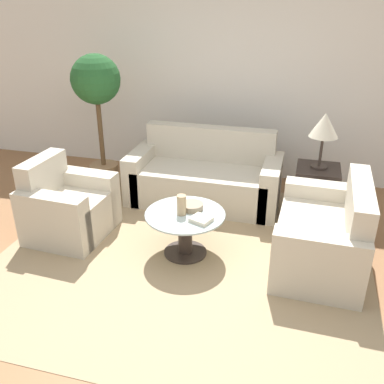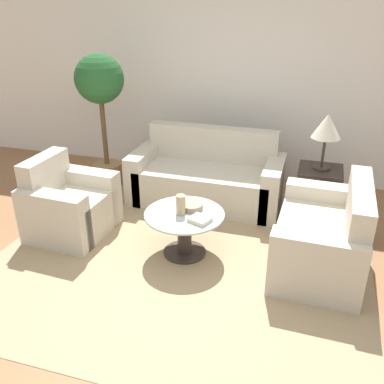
{
  "view_description": "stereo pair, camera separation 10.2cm",
  "coord_description": "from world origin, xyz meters",
  "px_view_note": "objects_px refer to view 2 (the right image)",
  "views": [
    {
      "loc": [
        0.88,
        -2.78,
        2.35
      ],
      "look_at": [
        -0.1,
        0.87,
        0.55
      ],
      "focal_mm": 40.0,
      "sensor_mm": 36.0,
      "label": 1
    },
    {
      "loc": [
        0.98,
        -2.75,
        2.35
      ],
      "look_at": [
        -0.1,
        0.87,
        0.55
      ],
      "focal_mm": 40.0,
      "sensor_mm": 36.0,
      "label": 2
    }
  ],
  "objects_px": {
    "armchair": "(68,207)",
    "loveseat": "(327,239)",
    "bowl": "(192,206)",
    "potted_plant": "(101,95)",
    "sofa_main": "(208,178)",
    "book_stack": "(200,220)",
    "coffee_table": "(185,228)",
    "vase": "(181,205)",
    "table_lamp": "(327,128)"
  },
  "relations": [
    {
      "from": "vase",
      "to": "bowl",
      "type": "distance_m",
      "value": 0.16
    },
    {
      "from": "coffee_table",
      "to": "potted_plant",
      "type": "height_order",
      "value": "potted_plant"
    },
    {
      "from": "sofa_main",
      "to": "coffee_table",
      "type": "xyz_separation_m",
      "value": [
        0.09,
        -1.22,
        -0.0
      ]
    },
    {
      "from": "sofa_main",
      "to": "book_stack",
      "type": "bearing_deg",
      "value": -78.29
    },
    {
      "from": "table_lamp",
      "to": "bowl",
      "type": "xyz_separation_m",
      "value": [
        -1.16,
        -1.05,
        -0.57
      ]
    },
    {
      "from": "armchair",
      "to": "table_lamp",
      "type": "relative_size",
      "value": 1.4
    },
    {
      "from": "loveseat",
      "to": "potted_plant",
      "type": "xyz_separation_m",
      "value": [
        -2.78,
        1.11,
        0.9
      ]
    },
    {
      "from": "coffee_table",
      "to": "book_stack",
      "type": "height_order",
      "value": "book_stack"
    },
    {
      "from": "armchair",
      "to": "vase",
      "type": "relative_size",
      "value": 4.41
    },
    {
      "from": "armchair",
      "to": "bowl",
      "type": "xyz_separation_m",
      "value": [
        1.34,
        0.05,
        0.18
      ]
    },
    {
      "from": "sofa_main",
      "to": "armchair",
      "type": "xyz_separation_m",
      "value": [
        -1.21,
        -1.16,
        0.0
      ]
    },
    {
      "from": "sofa_main",
      "to": "bowl",
      "type": "relative_size",
      "value": 8.25
    },
    {
      "from": "armchair",
      "to": "loveseat",
      "type": "bearing_deg",
      "value": -84.29
    },
    {
      "from": "table_lamp",
      "to": "bowl",
      "type": "bearing_deg",
      "value": -137.78
    },
    {
      "from": "potted_plant",
      "to": "book_stack",
      "type": "bearing_deg",
      "value": -40.2
    },
    {
      "from": "table_lamp",
      "to": "sofa_main",
      "type": "bearing_deg",
      "value": 177.34
    },
    {
      "from": "coffee_table",
      "to": "book_stack",
      "type": "bearing_deg",
      "value": -31.3
    },
    {
      "from": "sofa_main",
      "to": "bowl",
      "type": "bearing_deg",
      "value": -83.25
    },
    {
      "from": "sofa_main",
      "to": "book_stack",
      "type": "height_order",
      "value": "sofa_main"
    },
    {
      "from": "vase",
      "to": "bowl",
      "type": "relative_size",
      "value": 0.9
    },
    {
      "from": "armchair",
      "to": "bowl",
      "type": "bearing_deg",
      "value": -84.57
    },
    {
      "from": "armchair",
      "to": "loveseat",
      "type": "height_order",
      "value": "loveseat"
    },
    {
      "from": "armchair",
      "to": "coffee_table",
      "type": "relative_size",
      "value": 1.13
    },
    {
      "from": "potted_plant",
      "to": "armchair",
      "type": "bearing_deg",
      "value": -82.26
    },
    {
      "from": "sofa_main",
      "to": "coffee_table",
      "type": "bearing_deg",
      "value": -85.65
    },
    {
      "from": "table_lamp",
      "to": "bowl",
      "type": "relative_size",
      "value": 2.83
    },
    {
      "from": "loveseat",
      "to": "potted_plant",
      "type": "height_order",
      "value": "potted_plant"
    },
    {
      "from": "loveseat",
      "to": "bowl",
      "type": "bearing_deg",
      "value": -85.47
    },
    {
      "from": "table_lamp",
      "to": "book_stack",
      "type": "height_order",
      "value": "table_lamp"
    },
    {
      "from": "bowl",
      "to": "coffee_table",
      "type": "bearing_deg",
      "value": -109.77
    },
    {
      "from": "table_lamp",
      "to": "vase",
      "type": "xyz_separation_m",
      "value": [
        -1.22,
        -1.18,
        -0.5
      ]
    },
    {
      "from": "table_lamp",
      "to": "potted_plant",
      "type": "relative_size",
      "value": 0.36
    },
    {
      "from": "sofa_main",
      "to": "table_lamp",
      "type": "xyz_separation_m",
      "value": [
        1.29,
        -0.06,
        0.76
      ]
    },
    {
      "from": "coffee_table",
      "to": "vase",
      "type": "height_order",
      "value": "vase"
    },
    {
      "from": "bowl",
      "to": "vase",
      "type": "bearing_deg",
      "value": -116.83
    },
    {
      "from": "armchair",
      "to": "bowl",
      "type": "relative_size",
      "value": 3.96
    },
    {
      "from": "potted_plant",
      "to": "sofa_main",
      "type": "bearing_deg",
      "value": -2.85
    },
    {
      "from": "bowl",
      "to": "book_stack",
      "type": "xyz_separation_m",
      "value": [
        0.14,
        -0.22,
        -0.01
      ]
    },
    {
      "from": "sofa_main",
      "to": "armchair",
      "type": "relative_size",
      "value": 2.08
    },
    {
      "from": "coffee_table",
      "to": "vase",
      "type": "bearing_deg",
      "value": -140.18
    },
    {
      "from": "book_stack",
      "to": "table_lamp",
      "type": "bearing_deg",
      "value": 72.52
    },
    {
      "from": "table_lamp",
      "to": "vase",
      "type": "relative_size",
      "value": 3.15
    },
    {
      "from": "table_lamp",
      "to": "bowl",
      "type": "distance_m",
      "value": 1.66
    },
    {
      "from": "coffee_table",
      "to": "sofa_main",
      "type": "bearing_deg",
      "value": 94.35
    },
    {
      "from": "potted_plant",
      "to": "bowl",
      "type": "distance_m",
      "value": 2.04
    },
    {
      "from": "armchair",
      "to": "table_lamp",
      "type": "height_order",
      "value": "table_lamp"
    },
    {
      "from": "armchair",
      "to": "sofa_main",
      "type": "bearing_deg",
      "value": -43.0
    },
    {
      "from": "table_lamp",
      "to": "bowl",
      "type": "height_order",
      "value": "table_lamp"
    },
    {
      "from": "loveseat",
      "to": "table_lamp",
      "type": "bearing_deg",
      "value": -171.9
    },
    {
      "from": "sofa_main",
      "to": "loveseat",
      "type": "relative_size",
      "value": 1.41
    }
  ]
}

